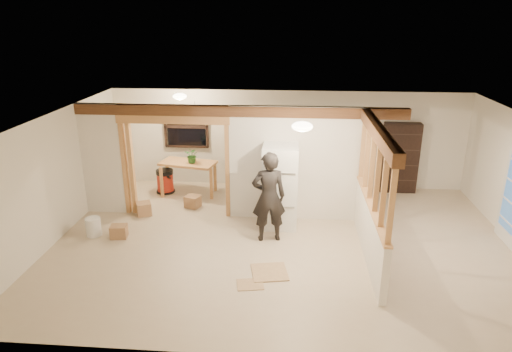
# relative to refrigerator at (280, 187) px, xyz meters

# --- Properties ---
(floor) EXTENTS (9.00, 6.50, 0.01)m
(floor) POSITION_rel_refrigerator_xyz_m (0.09, -0.79, -0.89)
(floor) COLOR #C3AF91
(floor) RESTS_ON ground
(ceiling) EXTENTS (9.00, 6.50, 0.01)m
(ceiling) POSITION_rel_refrigerator_xyz_m (0.09, -0.79, 1.62)
(ceiling) COLOR white
(wall_back) EXTENTS (9.00, 0.01, 2.50)m
(wall_back) POSITION_rel_refrigerator_xyz_m (0.09, 2.46, 0.37)
(wall_back) COLOR silver
(wall_back) RESTS_ON floor
(wall_front) EXTENTS (9.00, 0.01, 2.50)m
(wall_front) POSITION_rel_refrigerator_xyz_m (0.09, -4.04, 0.37)
(wall_front) COLOR silver
(wall_front) RESTS_ON floor
(wall_left) EXTENTS (0.01, 6.50, 2.50)m
(wall_left) POSITION_rel_refrigerator_xyz_m (-4.41, -0.79, 0.37)
(wall_left) COLOR silver
(wall_left) RESTS_ON floor
(partition_left_stub) EXTENTS (0.90, 0.12, 2.50)m
(partition_left_stub) POSITION_rel_refrigerator_xyz_m (-3.96, 0.41, 0.37)
(partition_left_stub) COLOR silver
(partition_left_stub) RESTS_ON floor
(partition_center) EXTENTS (2.80, 0.12, 2.50)m
(partition_center) POSITION_rel_refrigerator_xyz_m (0.29, 0.41, 0.37)
(partition_center) COLOR silver
(partition_center) RESTS_ON floor
(doorway_frame) EXTENTS (2.46, 0.14, 2.20)m
(doorway_frame) POSITION_rel_refrigerator_xyz_m (-2.31, 0.41, 0.22)
(doorway_frame) COLOR tan
(doorway_frame) RESTS_ON floor
(header_beam_back) EXTENTS (7.00, 0.18, 0.22)m
(header_beam_back) POSITION_rel_refrigerator_xyz_m (-0.91, 0.41, 1.50)
(header_beam_back) COLOR brown
(header_beam_back) RESTS_ON ceiling
(header_beam_right) EXTENTS (0.18, 3.30, 0.22)m
(header_beam_right) POSITION_rel_refrigerator_xyz_m (1.69, -1.19, 1.50)
(header_beam_right) COLOR brown
(header_beam_right) RESTS_ON ceiling
(pony_wall) EXTENTS (0.12, 3.20, 1.00)m
(pony_wall) POSITION_rel_refrigerator_xyz_m (1.69, -1.19, -0.38)
(pony_wall) COLOR silver
(pony_wall) RESTS_ON floor
(stud_partition) EXTENTS (0.14, 3.20, 1.32)m
(stud_partition) POSITION_rel_refrigerator_xyz_m (1.69, -1.19, 0.78)
(stud_partition) COLOR tan
(stud_partition) RESTS_ON pony_wall
(window_back) EXTENTS (1.12, 0.10, 1.10)m
(window_back) POSITION_rel_refrigerator_xyz_m (-2.51, 2.38, 0.67)
(window_back) COLOR black
(window_back) RESTS_ON wall_back
(ceiling_dome_main) EXTENTS (0.36, 0.36, 0.16)m
(ceiling_dome_main) POSITION_rel_refrigerator_xyz_m (0.39, -1.29, 1.60)
(ceiling_dome_main) COLOR #FFEABF
(ceiling_dome_main) RESTS_ON ceiling
(ceiling_dome_util) EXTENTS (0.32, 0.32, 0.14)m
(ceiling_dome_util) POSITION_rel_refrigerator_xyz_m (-2.41, 1.51, 1.60)
(ceiling_dome_util) COLOR #FFEABF
(ceiling_dome_util) RESTS_ON ceiling
(hanging_bulb) EXTENTS (0.07, 0.07, 0.07)m
(hanging_bulb) POSITION_rel_refrigerator_xyz_m (-1.91, 0.81, 1.30)
(hanging_bulb) COLOR #FFD88C
(hanging_bulb) RESTS_ON ceiling
(refrigerator) EXTENTS (0.73, 0.71, 1.76)m
(refrigerator) POSITION_rel_refrigerator_xyz_m (0.00, 0.00, 0.00)
(refrigerator) COLOR silver
(refrigerator) RESTS_ON floor
(woman) EXTENTS (0.74, 0.56, 1.84)m
(woman) POSITION_rel_refrigerator_xyz_m (-0.20, -0.67, 0.04)
(woman) COLOR black
(woman) RESTS_ON floor
(work_table) EXTENTS (1.45, 0.94, 0.85)m
(work_table) POSITION_rel_refrigerator_xyz_m (-2.32, 1.62, -0.46)
(work_table) COLOR tan
(work_table) RESTS_ON floor
(potted_plant) EXTENTS (0.40, 0.37, 0.38)m
(potted_plant) POSITION_rel_refrigerator_xyz_m (-2.19, 1.56, 0.16)
(potted_plant) COLOR #235E21
(potted_plant) RESTS_ON work_table
(shop_vac) EXTENTS (0.51, 0.51, 0.61)m
(shop_vac) POSITION_rel_refrigerator_xyz_m (-2.95, 1.68, -0.58)
(shop_vac) COLOR #A62314
(shop_vac) RESTS_ON floor
(bookshelf) EXTENTS (0.89, 0.30, 1.78)m
(bookshelf) POSITION_rel_refrigerator_xyz_m (2.93, 2.24, 0.01)
(bookshelf) COLOR black
(bookshelf) RESTS_ON floor
(bucket) EXTENTS (0.39, 0.39, 0.39)m
(bucket) POSITION_rel_refrigerator_xyz_m (-3.77, -0.81, -0.69)
(bucket) COLOR silver
(bucket) RESTS_ON floor
(box_util_a) EXTENTS (0.40, 0.38, 0.28)m
(box_util_a) POSITION_rel_refrigerator_xyz_m (-2.06, 0.80, -0.74)
(box_util_a) COLOR #9F734D
(box_util_a) RESTS_ON floor
(box_util_b) EXTENTS (0.41, 0.41, 0.29)m
(box_util_b) POSITION_rel_refrigerator_xyz_m (-3.07, 0.29, -0.74)
(box_util_b) COLOR #9F734D
(box_util_b) RESTS_ON floor
(box_front) EXTENTS (0.35, 0.30, 0.26)m
(box_front) POSITION_rel_refrigerator_xyz_m (-3.23, -0.85, -0.75)
(box_front) COLOR #9F734D
(box_front) RESTS_ON floor
(floor_panel_near) EXTENTS (0.72, 0.72, 0.02)m
(floor_panel_near) POSITION_rel_refrigerator_xyz_m (-0.11, -1.95, -0.87)
(floor_panel_near) COLOR tan
(floor_panel_near) RESTS_ON floor
(floor_panel_far) EXTENTS (0.50, 0.43, 0.01)m
(floor_panel_far) POSITION_rel_refrigerator_xyz_m (-0.41, -2.35, -0.88)
(floor_panel_far) COLOR tan
(floor_panel_far) RESTS_ON floor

